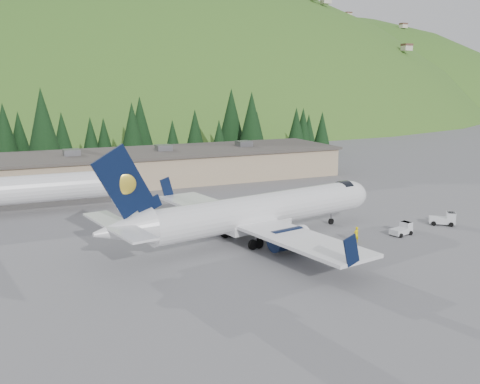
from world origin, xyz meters
name	(u,v)px	position (x,y,z in m)	size (l,w,h in m)	color
ground	(263,238)	(0.00, 0.00, 0.00)	(600.00, 600.00, 0.00)	#5A5A5F
airliner	(255,213)	(-0.98, -0.19, 3.01)	(33.98, 32.08, 11.32)	white
second_airliner	(6,190)	(-24.92, 22.00, 3.32)	(27.50, 11.00, 10.05)	white
baggage_tug_a	(402,229)	(14.81, -4.94, 0.61)	(2.78, 1.99, 1.37)	silver
baggage_tug_b	(445,219)	(22.18, -3.67, 0.69)	(3.16, 2.95, 1.55)	silver
terminal_building	(135,167)	(-5.01, 38.00, 2.62)	(71.00, 17.00, 6.10)	tan
ramp_worker	(356,235)	(8.39, -5.25, 0.85)	(0.62, 0.41, 1.70)	#E5CB00
tree_line	(99,130)	(-6.88, 60.55, 7.00)	(111.61, 18.52, 14.39)	black
hills	(177,274)	(53.34, 207.38, -82.80)	(614.00, 330.00, 300.00)	#2D611C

